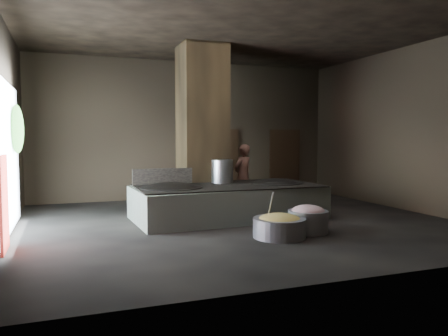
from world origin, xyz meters
name	(u,v)px	position (x,y,z in m)	size (l,w,h in m)	color
floor	(238,224)	(0.00, 0.00, -0.05)	(10.00, 9.00, 0.10)	black
ceiling	(239,28)	(0.00, 0.00, 4.55)	(10.00, 9.00, 0.10)	black
back_wall	(187,130)	(0.00, 4.55, 2.25)	(10.00, 0.10, 4.50)	black
front_wall	(362,120)	(0.00, -4.55, 2.25)	(10.00, 0.10, 4.50)	black
right_wall	(409,129)	(5.05, 0.00, 2.25)	(0.10, 9.00, 4.50)	black
pillar	(202,129)	(-0.30, 1.90, 2.25)	(1.20, 1.20, 4.50)	black
hearth_platform	(228,202)	(-0.06, 0.54, 0.40)	(4.59, 2.19, 0.80)	#B3C4B0
platform_cap	(228,186)	(-0.06, 0.54, 0.82)	(4.49, 2.15, 0.03)	black
wok_left	(171,191)	(-1.51, 0.49, 0.75)	(1.45, 1.45, 0.40)	black
wok_left_rim	(171,188)	(-1.51, 0.49, 0.82)	(1.48, 1.48, 0.05)	black
wok_right	(276,186)	(1.29, 0.59, 0.75)	(1.35, 1.35, 0.38)	black
wok_right_rim	(276,183)	(1.29, 0.59, 0.82)	(1.38, 1.38, 0.05)	black
stock_pot	(222,171)	(-0.01, 1.09, 1.13)	(0.56, 0.56, 0.60)	#9FA3A6
splash_guard	(164,176)	(-1.51, 1.29, 1.03)	(1.60, 0.06, 0.40)	black
cook	(243,176)	(0.98, 2.08, 0.91)	(0.66, 0.43, 1.81)	brown
veg_basin	(279,228)	(0.17, -1.79, 0.20)	(1.06, 1.06, 0.39)	gray
veg_fill	(279,220)	(0.17, -1.79, 0.35)	(0.87, 0.87, 0.27)	#9DB256
ladle	(269,210)	(0.02, -1.64, 0.55)	(0.03, 0.03, 0.84)	#9FA3A6
meat_basin	(308,221)	(0.96, -1.58, 0.23)	(0.85, 0.85, 0.46)	gray
meat_fill	(308,211)	(0.96, -1.58, 0.45)	(0.70, 0.70, 0.27)	#B16A78
doorway_near	(222,164)	(1.20, 4.45, 1.10)	(1.18, 0.08, 2.38)	black
doorway_near_glow	(228,165)	(1.45, 4.52, 1.05)	(0.87, 0.04, 2.05)	#8C6647
doorway_far	(284,163)	(3.60, 4.45, 1.10)	(1.18, 0.08, 2.38)	black
doorway_far_glow	(282,164)	(3.53, 4.52, 1.05)	(0.78, 0.04, 1.85)	#8C6647
left_opening	(7,158)	(-4.95, 0.20, 1.60)	(0.04, 4.20, 3.10)	white
pavilion_sliver	(4,204)	(-4.88, -1.10, 0.85)	(0.05, 0.90, 1.70)	maroon
tree_silhouette	(17,129)	(-4.85, 1.30, 2.20)	(0.28, 1.10, 1.10)	#194714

